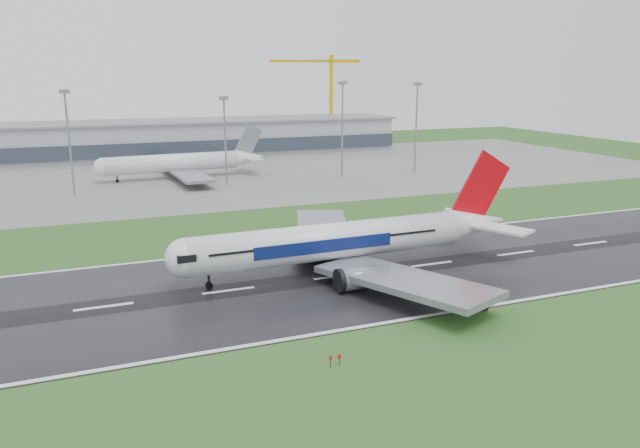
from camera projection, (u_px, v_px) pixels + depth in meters
name	position (u px, v px, depth m)	size (l,w,h in m)	color
ground	(228.00, 291.00, 100.55)	(520.00, 520.00, 0.00)	#254E1C
runway	(228.00, 291.00, 100.54)	(400.00, 45.00, 0.10)	black
apron	(151.00, 177.00, 213.46)	(400.00, 130.00, 0.08)	slate
terminal	(136.00, 140.00, 265.85)	(240.00, 36.00, 15.00)	gray
main_airliner	(353.00, 217.00, 108.99)	(68.51, 65.25, 20.23)	silver
parked_airliner	(179.00, 153.00, 209.23)	(61.07, 56.86, 17.90)	silver
tower_crane	(331.00, 100.00, 311.42)	(46.64, 2.54, 45.90)	#D8A607
runway_sign	(482.00, 309.00, 91.44)	(2.30, 0.26, 1.04)	black
floodmast_2	(70.00, 145.00, 178.27)	(0.64, 0.64, 30.50)	gray
floodmast_3	(225.00, 143.00, 195.37)	(0.64, 0.64, 27.89)	gray
floodmast_4	(342.00, 132.00, 209.65)	(0.64, 0.64, 32.56)	gray
floodmast_5	(416.00, 130.00, 220.30)	(0.64, 0.64, 32.05)	gray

